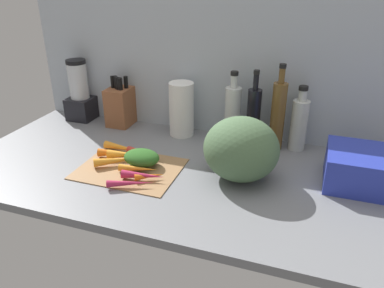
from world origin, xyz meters
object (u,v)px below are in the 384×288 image
Objects in this scene: carrot_1 at (130,183)px; winter_squash at (241,149)px; carrot_2 at (144,153)px; carrot_8 at (128,155)px; carrot_3 at (113,153)px; carrot_7 at (149,176)px; blender_appliance at (80,94)px; carrot_6 at (143,176)px; bottle_3 at (299,123)px; dish_rack at (367,169)px; carrot_0 at (123,148)px; carrot_5 at (117,160)px; bottle_1 at (253,116)px; bottle_2 at (278,115)px; cutting_board at (130,168)px; paper_towel_roll at (182,109)px; carrot_4 at (138,169)px; bottle_0 at (232,114)px; knife_block at (120,105)px.

carrot_1 is 39.78cm from winter_squash.
carrot_8 reaches higher than carrot_2.
carrot_7 is at bearing -27.89° from carrot_3.
blender_appliance is (-52.41, 50.23, 10.53)cm from carrot_1.
bottle_3 reaches higher than carrot_6.
carrot_7 is 0.38× the size of dish_rack.
carrot_2 is (9.60, -0.99, -0.16)cm from carrot_0.
dish_rack is at bearing 7.26° from carrot_8.
bottle_1 reaches higher than carrot_5.
blender_appliance is at bearing 143.89° from carrot_0.
bottle_2 reaches higher than carrot_3.
carrot_5 reaches higher than carrot_0.
carrot_6 is at bearing -150.75° from carrot_7.
paper_towel_roll is (7.07, 36.51, 11.49)cm from cutting_board.
carrot_2 is 11.51cm from carrot_5.
bottle_1 is at bearing 34.23° from carrot_2.
carrot_4 is 65.53cm from blender_appliance.
bottle_3 is (65.48, 26.98, 8.92)cm from carrot_0.
carrot_5 is at bearing 133.71° from carrot_1.
winter_squash is at bearing 30.08° from carrot_1.
paper_towel_roll is at bearing 92.03° from carrot_6.
carrot_8 is 53.10cm from bottle_1.
carrot_2 is 0.54× the size of bottle_3.
carrot_0 is at bearing 139.44° from carrot_7.
carrot_8 is 0.51× the size of bottle_0.
carrot_1 is at bearing -46.29° from carrot_5.
winter_squash is at bearing -4.23° from carrot_0.
carrot_6 is (8.58, -6.11, 1.93)cm from cutting_board.
carrot_8 is 46.42cm from bottle_0.
dish_rack is (87.18, 16.05, 3.69)cm from carrot_5.
blender_appliance is 94.42cm from bottle_2.
winter_squash reaches higher than carrot_6.
carrot_3 is 0.45× the size of winter_squash.
carrot_1 is at bearing -135.25° from bottle_3.
knife_block is 80.96cm from bottle_3.
paper_towel_roll is at bearing 60.98° from carrot_3.
bottle_2 is (57.02, 24.81, 12.31)cm from carrot_0.
carrot_2 is 0.45× the size of bottle_1.
carrot_7 is 42.89cm from paper_towel_roll.
carrot_0 is 25.08cm from carrot_7.
dish_rack is (42.98, -19.18, -6.70)cm from bottle_1.
blender_appliance reaches higher than cutting_board.
carrot_0 is 0.98× the size of carrot_5.
paper_towel_roll reaches higher than cutting_board.
bottle_2 is (41.30, -0.47, 2.75)cm from paper_towel_roll.
knife_block is (-14.10, 32.45, 6.98)cm from carrot_3.
carrot_5 reaches higher than carrot_4.
carrot_3 reaches higher than carrot_7.
blender_appliance is at bearing 177.88° from paper_towel_roll.
carrot_6 is 0.44× the size of bottle_2.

